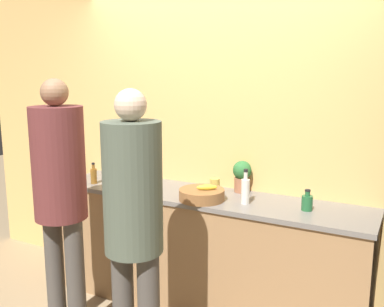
# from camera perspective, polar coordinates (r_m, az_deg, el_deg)

# --- Properties ---
(wall_back) EXTENTS (5.20, 0.06, 2.60)m
(wall_back) POSITION_cam_1_polar(r_m,az_deg,el_deg) (3.48, 3.75, 1.38)
(wall_back) COLOR #E0B266
(wall_back) RESTS_ON ground_plane
(counter) EXTENTS (2.52, 0.60, 0.95)m
(counter) POSITION_cam_1_polar(r_m,az_deg,el_deg) (3.46, 1.60, -12.92)
(counter) COLOR #9E754C
(counter) RESTS_ON ground_plane
(person_left) EXTENTS (0.36, 0.36, 1.83)m
(person_left) POSITION_cam_1_polar(r_m,az_deg,el_deg) (3.06, -17.19, -4.22)
(person_left) COLOR #4C4742
(person_left) RESTS_ON ground_plane
(person_center) EXTENTS (0.34, 0.34, 1.78)m
(person_center) POSITION_cam_1_polar(r_m,az_deg,el_deg) (2.47, -7.81, -8.45)
(person_center) COLOR #4C4742
(person_center) RESTS_ON ground_plane
(fruit_bowl) EXTENTS (0.33, 0.33, 0.12)m
(fruit_bowl) POSITION_cam_1_polar(r_m,az_deg,el_deg) (3.14, 1.32, -5.48)
(fruit_bowl) COLOR brown
(fruit_bowl) RESTS_ON counter
(utensil_crock) EXTENTS (0.09, 0.09, 0.29)m
(utensil_crock) POSITION_cam_1_polar(r_m,az_deg,el_deg) (3.89, -9.87, -2.06)
(utensil_crock) COLOR #3D424C
(utensil_crock) RESTS_ON counter
(bottle_clear) EXTENTS (0.06, 0.06, 0.25)m
(bottle_clear) POSITION_cam_1_polar(r_m,az_deg,el_deg) (3.06, 7.13, -4.87)
(bottle_clear) COLOR silver
(bottle_clear) RESTS_ON counter
(bottle_green) EXTENTS (0.08, 0.08, 0.15)m
(bottle_green) POSITION_cam_1_polar(r_m,az_deg,el_deg) (3.01, 15.10, -6.28)
(bottle_green) COLOR #236033
(bottle_green) RESTS_ON counter
(bottle_amber) EXTENTS (0.05, 0.05, 0.18)m
(bottle_amber) POSITION_cam_1_polar(r_m,az_deg,el_deg) (3.68, -12.98, -2.86)
(bottle_amber) COLOR brown
(bottle_amber) RESTS_ON counter
(cup_yellow) EXTENTS (0.08, 0.08, 0.10)m
(cup_yellow) POSITION_cam_1_polar(r_m,az_deg,el_deg) (3.38, 3.05, -4.17)
(cup_yellow) COLOR gold
(cup_yellow) RESTS_ON counter
(potted_plant) EXTENTS (0.15, 0.15, 0.25)m
(potted_plant) POSITION_cam_1_polar(r_m,az_deg,el_deg) (3.35, 6.69, -2.87)
(potted_plant) COLOR #9E6042
(potted_plant) RESTS_ON counter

